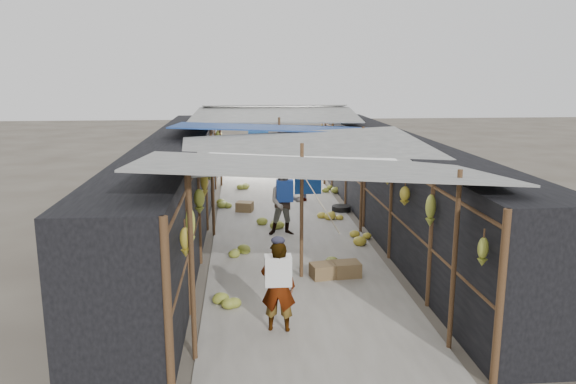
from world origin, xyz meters
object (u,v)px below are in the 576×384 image
object	(u,v)px
black_basin	(341,209)
vendor_seated	(304,187)
vendor_elderly	(278,287)
shopper_blue	(285,203)
crate_near	(347,269)

from	to	relation	value
black_basin	vendor_seated	bearing A→B (deg)	124.62
vendor_elderly	shopper_blue	xyz separation A→B (m)	(0.51, 5.13, 0.09)
vendor_elderly	vendor_seated	world-z (taller)	vendor_elderly
vendor_seated	vendor_elderly	bearing A→B (deg)	-21.86
shopper_blue	vendor_seated	distance (m)	3.66
shopper_blue	vendor_seated	xyz separation A→B (m)	(0.86, 3.54, -0.34)
crate_near	black_basin	size ratio (longest dim) A/B	0.93
vendor_elderly	crate_near	bearing A→B (deg)	-113.93
crate_near	vendor_elderly	world-z (taller)	vendor_elderly
shopper_blue	black_basin	bearing A→B (deg)	52.29
crate_near	vendor_elderly	distance (m)	2.69
vendor_elderly	black_basin	bearing A→B (deg)	-97.39
shopper_blue	vendor_seated	world-z (taller)	shopper_blue
crate_near	vendor_elderly	size ratio (longest dim) A/B	0.35
black_basin	vendor_seated	world-z (taller)	vendor_seated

